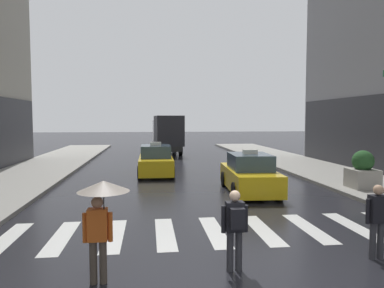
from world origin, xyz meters
The scene contains 9 objects.
ground_plane centered at (0.00, 0.00, 0.00)m, with size 160.00×160.00×0.00m, color black.
crosswalk_markings centered at (0.00, 3.00, 0.00)m, with size 11.30×2.80×0.01m.
taxi_lead centered at (2.44, 8.12, 0.72)m, with size 2.11×4.62×1.80m.
taxi_second centered at (-1.38, 13.51, 0.72)m, with size 1.95×4.55×1.80m.
box_truck centered at (-0.13, 25.52, 1.85)m, with size 2.54×7.62×3.35m.
pedestrian_with_umbrella centered at (-2.65, 0.18, 1.52)m, with size 0.96×0.96×1.94m.
pedestrian_with_backpack centered at (-0.07, 0.40, 0.97)m, with size 0.55×0.43×1.65m.
pedestrian_plain_coat centered at (3.18, 0.66, 0.94)m, with size 0.55×0.24×1.65m.
planter_near_corner centered at (7.25, 7.67, 0.87)m, with size 1.10×1.10×1.60m.
Camera 1 is at (-1.77, -6.54, 3.08)m, focal length 33.76 mm.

